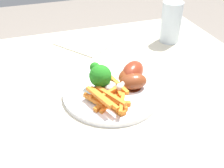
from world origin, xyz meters
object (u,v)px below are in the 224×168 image
Objects in this scene: dining_table at (83,123)px; broccoli_floret_front at (101,75)px; chicken_drumstick_extra at (131,82)px; water_glass at (171,22)px; chicken_drumstick_far at (132,73)px; chicken_drumstick_near at (129,76)px; carrot_fries_pile at (111,97)px; dinner_plate at (112,92)px.

broccoli_floret_front is (0.05, -0.02, 0.16)m from dining_table.
broccoli_floret_front is at bearing 164.38° from chicken_drumstick_extra.
water_glass reaches higher than broccoli_floret_front.
dining_table is at bearing 160.56° from broccoli_floret_front.
chicken_drumstick_far is 0.81× the size of water_glass.
chicken_drumstick_near reaches higher than chicken_drumstick_extra.
chicken_drumstick_near is 0.02m from chicken_drumstick_extra.
chicken_drumstick_far is at bearing -136.69° from water_glass.
chicken_drumstick_near reaches higher than carrot_fries_pile.
dining_table is 8.52× the size of chicken_drumstick_near.
broccoli_floret_front reaches higher than chicken_drumstick_near.
water_glass is at bearing 42.81° from chicken_drumstick_near.
water_glass is (0.23, 0.22, 0.03)m from chicken_drumstick_near.
dining_table is 9.52× the size of chicken_drumstick_far.
dinner_plate is 2.05× the size of chicken_drumstick_extra.
chicken_drumstick_far is (0.09, 0.01, -0.02)m from broccoli_floret_front.
chicken_drumstick_near is 1.02× the size of chicken_drumstick_extra.
dining_table is 0.45m from water_glass.
chicken_drumstick_near is (0.07, 0.06, 0.01)m from carrot_fries_pile.
carrot_fries_pile is at bearing -138.67° from chicken_drumstick_near.
dinner_plate is 1.82× the size of water_glass.
chicken_drumstick_far reaches higher than dining_table.
broccoli_floret_front is 0.08m from chicken_drumstick_near.
chicken_drumstick_near is at bearing -137.19° from water_glass.
chicken_drumstick_extra reaches higher than carrot_fries_pile.
water_glass reaches higher than chicken_drumstick_near.
dinner_plate is 2.00× the size of chicken_drumstick_near.
chicken_drumstick_near is at bearing 19.19° from dinner_plate.
carrot_fries_pile is at bearing -139.95° from chicken_drumstick_far.
dining_table is 0.17m from broccoli_floret_front.
chicken_drumstick_extra is at bearing -17.21° from dining_table.
dinner_plate is at bearing -158.31° from chicken_drumstick_far.
carrot_fries_pile is 0.41m from water_glass.
broccoli_floret_front is at bearing -19.44° from dining_table.
chicken_drumstick_extra is (0.12, -0.04, 0.14)m from dining_table.
chicken_drumstick_near is 0.91× the size of water_glass.
chicken_drumstick_near reaches higher than dining_table.
dinner_plate is at bearing -160.81° from chicken_drumstick_near.
dinner_plate is at bearing -33.19° from broccoli_floret_front.
water_glass is (0.24, 0.24, 0.04)m from chicken_drumstick_extra.
chicken_drumstick_extra is 0.89× the size of water_glass.
chicken_drumstick_far is 0.31m from water_glass.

